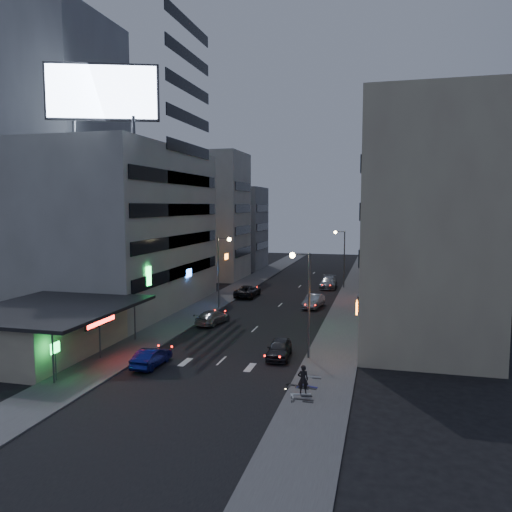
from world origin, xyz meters
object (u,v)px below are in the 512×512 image
(parked_car_right_near, at_px, (279,349))
(scooter_black_b, at_px, (310,377))
(scooter_silver_a, at_px, (311,385))
(parked_car_right_far, at_px, (328,282))
(scooter_blue, at_px, (319,379))
(person, at_px, (303,379))
(scooter_silver_b, at_px, (322,370))
(parked_car_right_mid, at_px, (314,301))
(parked_car_left, at_px, (248,291))
(scooter_black_a, at_px, (314,391))
(road_car_blue, at_px, (152,357))
(road_car_silver, at_px, (212,317))

(parked_car_right_near, xyz_separation_m, scooter_black_b, (3.25, -5.89, 0.02))
(scooter_silver_a, height_order, scooter_black_b, scooter_black_b)
(parked_car_right_far, xyz_separation_m, scooter_blue, (3.68, -39.67, -0.11))
(person, distance_m, scooter_silver_b, 3.40)
(parked_car_right_mid, bearing_deg, parked_car_left, 159.36)
(parked_car_right_mid, height_order, scooter_black_b, parked_car_right_mid)
(scooter_black_b, bearing_deg, parked_car_right_far, 11.01)
(parked_car_left, relative_size, parked_car_right_far, 0.97)
(parked_car_right_near, relative_size, scooter_blue, 2.27)
(parked_car_left, xyz_separation_m, scooter_silver_b, (12.91, -28.18, -0.11))
(parked_car_left, bearing_deg, scooter_black_a, 112.79)
(parked_car_left, xyz_separation_m, road_car_blue, (0.61, -28.62, -0.07))
(scooter_blue, bearing_deg, parked_car_right_mid, 22.75)
(road_car_silver, xyz_separation_m, scooter_blue, (12.41, -15.04, 0.01))
(parked_car_right_mid, height_order, person, person)
(parked_car_right_mid, bearing_deg, parked_car_right_near, -82.63)
(scooter_silver_a, bearing_deg, scooter_blue, -28.86)
(scooter_black_b, bearing_deg, road_car_silver, 44.81)
(scooter_silver_b, bearing_deg, parked_car_right_near, 44.81)
(scooter_silver_a, distance_m, scooter_silver_b, 3.19)
(scooter_blue, distance_m, scooter_black_b, 0.52)
(road_car_blue, bearing_deg, parked_car_left, -87.39)
(scooter_blue, height_order, scooter_black_b, scooter_black_b)
(parked_car_right_mid, distance_m, person, 26.81)
(scooter_blue, bearing_deg, parked_car_right_far, 19.49)
(scooter_silver_a, bearing_deg, parked_car_right_far, -9.36)
(parked_car_right_mid, xyz_separation_m, road_car_blue, (-8.53, -23.78, -0.09))
(parked_car_right_near, xyz_separation_m, road_car_blue, (-8.57, -4.33, -0.05))
(scooter_black_a, bearing_deg, person, 46.61)
(scooter_black_a, relative_size, scooter_silver_b, 1.08)
(parked_car_right_near, xyz_separation_m, parked_car_right_far, (0.10, 33.77, 0.08))
(person, relative_size, scooter_blue, 0.98)
(parked_car_left, xyz_separation_m, scooter_black_a, (12.99, -32.33, -0.07))
(road_car_blue, relative_size, scooter_silver_a, 2.17)
(parked_car_right_near, bearing_deg, road_car_blue, -157.48)
(person, height_order, scooter_silver_a, person)
(scooter_black_a, relative_size, scooter_blue, 0.98)
(person, bearing_deg, scooter_blue, -136.60)
(parked_car_right_far, distance_m, scooter_black_b, 39.79)
(scooter_black_a, bearing_deg, road_car_silver, 38.74)
(scooter_silver_a, distance_m, scooter_blue, 1.20)
(parked_car_right_near, relative_size, parked_car_right_mid, 0.91)
(scooter_black_b, bearing_deg, parked_car_right_mid, 13.86)
(parked_car_left, relative_size, road_car_blue, 1.32)
(parked_car_right_near, distance_m, person, 7.78)
(parked_car_right_mid, bearing_deg, scooter_blue, -74.20)
(parked_car_left, distance_m, scooter_black_a, 34.84)
(scooter_blue, bearing_deg, scooter_black_b, 103.20)
(parked_car_left, distance_m, person, 33.74)
(parked_car_right_near, relative_size, parked_car_left, 0.79)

